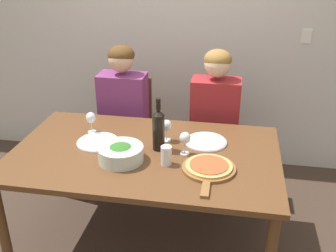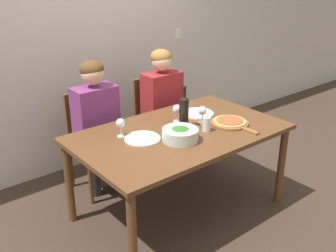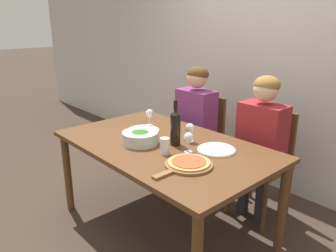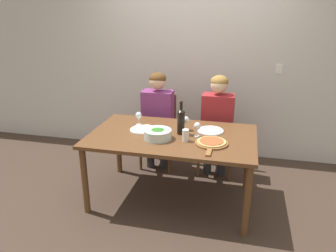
# 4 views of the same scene
# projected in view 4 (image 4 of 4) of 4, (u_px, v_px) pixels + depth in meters

# --- Properties ---
(ground_plane) EXTENTS (40.00, 40.00, 0.00)m
(ground_plane) POSITION_uv_depth(u_px,v_px,m) (172.00, 198.00, 3.63)
(ground_plane) COLOR #3D2D23
(back_wall) EXTENTS (10.00, 0.06, 2.70)m
(back_wall) POSITION_uv_depth(u_px,v_px,m) (194.00, 58.00, 4.40)
(back_wall) COLOR silver
(back_wall) RESTS_ON ground
(dining_table) EXTENTS (1.70, 1.03, 0.75)m
(dining_table) POSITION_uv_depth(u_px,v_px,m) (172.00, 142.00, 3.40)
(dining_table) COLOR brown
(dining_table) RESTS_ON ground
(chair_left) EXTENTS (0.42, 0.42, 0.93)m
(chair_left) POSITION_uv_depth(u_px,v_px,m) (160.00, 127.00, 4.30)
(chair_left) COLOR brown
(chair_left) RESTS_ON ground
(chair_right) EXTENTS (0.42, 0.42, 0.93)m
(chair_right) POSITION_uv_depth(u_px,v_px,m) (217.00, 132.00, 4.13)
(chair_right) COLOR brown
(chair_right) RESTS_ON ground
(person_woman) EXTENTS (0.47, 0.51, 1.25)m
(person_woman) POSITION_uv_depth(u_px,v_px,m) (157.00, 112.00, 4.11)
(person_woman) COLOR #28282D
(person_woman) RESTS_ON ground
(person_man) EXTENTS (0.47, 0.51, 1.25)m
(person_man) POSITION_uv_depth(u_px,v_px,m) (217.00, 116.00, 3.95)
(person_man) COLOR #28282D
(person_man) RESTS_ON ground
(wine_bottle) EXTENTS (0.08, 0.08, 0.35)m
(wine_bottle) POSITION_uv_depth(u_px,v_px,m) (181.00, 121.00, 3.35)
(wine_bottle) COLOR black
(wine_bottle) RESTS_ON dining_table
(broccoli_bowl) EXTENTS (0.28, 0.28, 0.10)m
(broccoli_bowl) POSITION_uv_depth(u_px,v_px,m) (158.00, 134.00, 3.26)
(broccoli_bowl) COLOR silver
(broccoli_bowl) RESTS_ON dining_table
(dinner_plate_left) EXTENTS (0.28, 0.28, 0.02)m
(dinner_plate_left) POSITION_uv_depth(u_px,v_px,m) (143.00, 129.00, 3.50)
(dinner_plate_left) COLOR white
(dinner_plate_left) RESTS_ON dining_table
(dinner_plate_right) EXTENTS (0.28, 0.28, 0.02)m
(dinner_plate_right) POSITION_uv_depth(u_px,v_px,m) (210.00, 131.00, 3.46)
(dinner_plate_right) COLOR white
(dinner_plate_right) RESTS_ON dining_table
(pizza_on_board) EXTENTS (0.32, 0.46, 0.04)m
(pizza_on_board) POSITION_uv_depth(u_px,v_px,m) (211.00, 143.00, 3.13)
(pizza_on_board) COLOR brown
(pizza_on_board) RESTS_ON dining_table
(wine_glass_left) EXTENTS (0.07, 0.07, 0.15)m
(wine_glass_left) POSITION_uv_depth(u_px,v_px,m) (139.00, 116.00, 3.62)
(wine_glass_left) COLOR silver
(wine_glass_left) RESTS_ON dining_table
(wine_glass_right) EXTENTS (0.07, 0.07, 0.15)m
(wine_glass_right) POSITION_uv_depth(u_px,v_px,m) (197.00, 127.00, 3.30)
(wine_glass_right) COLOR silver
(wine_glass_right) RESTS_ON dining_table
(wine_glass_centre) EXTENTS (0.07, 0.07, 0.15)m
(wine_glass_centre) POSITION_uv_depth(u_px,v_px,m) (186.00, 121.00, 3.47)
(wine_glass_centre) COLOR silver
(wine_glass_centre) RESTS_ON dining_table
(water_tumbler) EXTENTS (0.07, 0.07, 0.12)m
(water_tumbler) POSITION_uv_depth(u_px,v_px,m) (186.00, 135.00, 3.20)
(water_tumbler) COLOR silver
(water_tumbler) RESTS_ON dining_table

